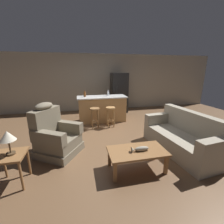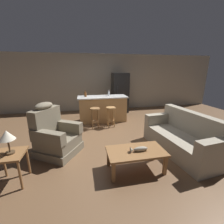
{
  "view_description": "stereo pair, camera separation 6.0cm",
  "coord_description": "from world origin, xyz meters",
  "px_view_note": "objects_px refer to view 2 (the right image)",
  "views": [
    {
      "loc": [
        -0.81,
        -4.05,
        1.9
      ],
      "look_at": [
        0.06,
        -0.1,
        0.75
      ],
      "focal_mm": 24.0,
      "sensor_mm": 36.0,
      "label": 1
    },
    {
      "loc": [
        -0.76,
        -4.06,
        1.9
      ],
      "look_at": [
        0.06,
        -0.1,
        0.75
      ],
      "focal_mm": 24.0,
      "sensor_mm": 36.0,
      "label": 2
    }
  ],
  "objects_px": {
    "table_lamp": "(7,136)",
    "bottle_short_amber": "(85,94)",
    "bottle_tall_green": "(109,93)",
    "refrigerator": "(120,93)",
    "bar_stool_right": "(111,113)",
    "fish_figurine": "(139,149)",
    "bar_stool_left": "(95,114)",
    "coffee_table": "(136,153)",
    "kitchen_island": "(103,109)",
    "recliner_near_lamp": "(55,136)",
    "couch": "(183,138)",
    "end_table": "(10,159)"
  },
  "relations": [
    {
      "from": "recliner_near_lamp",
      "to": "bar_stool_left",
      "type": "bearing_deg",
      "value": 84.48
    },
    {
      "from": "table_lamp",
      "to": "bottle_short_amber",
      "type": "distance_m",
      "value": 3.25
    },
    {
      "from": "bar_stool_left",
      "to": "end_table",
      "type": "bearing_deg",
      "value": -125.65
    },
    {
      "from": "bar_stool_right",
      "to": "bottle_short_amber",
      "type": "distance_m",
      "value": 1.19
    },
    {
      "from": "kitchen_island",
      "to": "bar_stool_right",
      "type": "bearing_deg",
      "value": -73.15
    },
    {
      "from": "coffee_table",
      "to": "bottle_short_amber",
      "type": "relative_size",
      "value": 4.7
    },
    {
      "from": "bottle_tall_green",
      "to": "bar_stool_left",
      "type": "bearing_deg",
      "value": -129.56
    },
    {
      "from": "couch",
      "to": "bottle_tall_green",
      "type": "xyz_separation_m",
      "value": [
        -1.28,
        2.67,
        0.69
      ]
    },
    {
      "from": "bar_stool_right",
      "to": "refrigerator",
      "type": "height_order",
      "value": "refrigerator"
    },
    {
      "from": "end_table",
      "to": "fish_figurine",
      "type": "bearing_deg",
      "value": -3.51
    },
    {
      "from": "kitchen_island",
      "to": "bottle_tall_green",
      "type": "bearing_deg",
      "value": 21.59
    },
    {
      "from": "coffee_table",
      "to": "kitchen_island",
      "type": "height_order",
      "value": "kitchen_island"
    },
    {
      "from": "refrigerator",
      "to": "fish_figurine",
      "type": "bearing_deg",
      "value": -99.75
    },
    {
      "from": "fish_figurine",
      "to": "bar_stool_left",
      "type": "xyz_separation_m",
      "value": [
        -0.59,
        2.43,
        0.01
      ]
    },
    {
      "from": "kitchen_island",
      "to": "couch",
      "type": "bearing_deg",
      "value": -59.08
    },
    {
      "from": "recliner_near_lamp",
      "to": "bottle_short_amber",
      "type": "xyz_separation_m",
      "value": [
        0.79,
        2.07,
        0.62
      ]
    },
    {
      "from": "kitchen_island",
      "to": "bottle_short_amber",
      "type": "xyz_separation_m",
      "value": [
        -0.62,
        0.03,
        0.56
      ]
    },
    {
      "from": "recliner_near_lamp",
      "to": "bottle_tall_green",
      "type": "distance_m",
      "value": 2.78
    },
    {
      "from": "table_lamp",
      "to": "bar_stool_left",
      "type": "bearing_deg",
      "value": 54.75
    },
    {
      "from": "bar_stool_left",
      "to": "kitchen_island",
      "type": "bearing_deg",
      "value": 61.21
    },
    {
      "from": "bar_stool_left",
      "to": "bottle_tall_green",
      "type": "xyz_separation_m",
      "value": [
        0.6,
        0.73,
        0.56
      ]
    },
    {
      "from": "kitchen_island",
      "to": "bar_stool_left",
      "type": "bearing_deg",
      "value": -118.79
    },
    {
      "from": "kitchen_island",
      "to": "coffee_table",
      "type": "bearing_deg",
      "value": -86.18
    },
    {
      "from": "fish_figurine",
      "to": "bottle_tall_green",
      "type": "height_order",
      "value": "bottle_tall_green"
    },
    {
      "from": "fish_figurine",
      "to": "bar_stool_right",
      "type": "bearing_deg",
      "value": 91.26
    },
    {
      "from": "table_lamp",
      "to": "bottle_short_amber",
      "type": "height_order",
      "value": "bottle_short_amber"
    },
    {
      "from": "fish_figurine",
      "to": "bottle_tall_green",
      "type": "bearing_deg",
      "value": 89.74
    },
    {
      "from": "coffee_table",
      "to": "recliner_near_lamp",
      "type": "xyz_separation_m",
      "value": [
        -1.61,
        0.99,
        0.06
      ]
    },
    {
      "from": "coffee_table",
      "to": "bottle_tall_green",
      "type": "distance_m",
      "value": 3.2
    },
    {
      "from": "coffee_table",
      "to": "refrigerator",
      "type": "bearing_deg",
      "value": 79.61
    },
    {
      "from": "recliner_near_lamp",
      "to": "bar_stool_right",
      "type": "relative_size",
      "value": 1.76
    },
    {
      "from": "coffee_table",
      "to": "bar_stool_left",
      "type": "xyz_separation_m",
      "value": [
        -0.55,
        2.39,
        0.11
      ]
    },
    {
      "from": "coffee_table",
      "to": "bar_stool_left",
      "type": "bearing_deg",
      "value": 102.9
    },
    {
      "from": "bottle_tall_green",
      "to": "refrigerator",
      "type": "bearing_deg",
      "value": 56.81
    },
    {
      "from": "bar_stool_right",
      "to": "couch",
      "type": "bearing_deg",
      "value": -55.2
    },
    {
      "from": "couch",
      "to": "recliner_near_lamp",
      "type": "bearing_deg",
      "value": -16.71
    },
    {
      "from": "fish_figurine",
      "to": "bottle_tall_green",
      "type": "xyz_separation_m",
      "value": [
        0.01,
        3.16,
        0.57
      ]
    },
    {
      "from": "couch",
      "to": "table_lamp",
      "type": "bearing_deg",
      "value": -0.73
    },
    {
      "from": "fish_figurine",
      "to": "bottle_short_amber",
      "type": "height_order",
      "value": "bottle_short_amber"
    },
    {
      "from": "coffee_table",
      "to": "bar_stool_left",
      "type": "distance_m",
      "value": 2.46
    },
    {
      "from": "end_table",
      "to": "bottle_tall_green",
      "type": "xyz_separation_m",
      "value": [
        2.25,
        3.03,
        0.57
      ]
    },
    {
      "from": "table_lamp",
      "to": "refrigerator",
      "type": "height_order",
      "value": "refrigerator"
    },
    {
      "from": "table_lamp",
      "to": "bottle_short_amber",
      "type": "relative_size",
      "value": 1.75
    },
    {
      "from": "coffee_table",
      "to": "table_lamp",
      "type": "xyz_separation_m",
      "value": [
        -2.17,
        0.11,
        0.5
      ]
    },
    {
      "from": "fish_figurine",
      "to": "couch",
      "type": "height_order",
      "value": "couch"
    },
    {
      "from": "table_lamp",
      "to": "bar_stool_left",
      "type": "xyz_separation_m",
      "value": [
        1.62,
        2.29,
        -0.4
      ]
    },
    {
      "from": "kitchen_island",
      "to": "refrigerator",
      "type": "relative_size",
      "value": 1.02
    },
    {
      "from": "end_table",
      "to": "bottle_tall_green",
      "type": "relative_size",
      "value": 2.52
    },
    {
      "from": "end_table",
      "to": "refrigerator",
      "type": "xyz_separation_m",
      "value": [
        2.97,
        4.12,
        0.42
      ]
    },
    {
      "from": "fish_figurine",
      "to": "table_lamp",
      "type": "distance_m",
      "value": 2.25
    }
  ]
}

